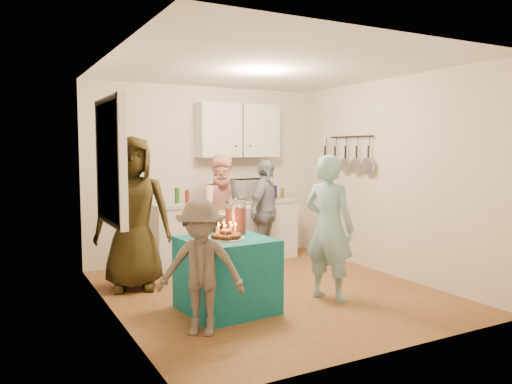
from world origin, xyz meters
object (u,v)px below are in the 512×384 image
party_table (227,274)px  woman_back_right (265,212)px  counter (225,233)px  punch_jar (236,218)px  child_near_left (201,268)px  microwave (251,189)px  woman_back_left (133,213)px  woman_back_center (225,212)px  man_birthday (329,227)px

party_table → woman_back_right: woman_back_right is taller
counter → punch_jar: size_ratio=6.47×
counter → woman_back_right: size_ratio=1.44×
punch_jar → woman_back_right: (1.18, 1.46, -0.17)m
punch_jar → child_near_left: child_near_left is taller
party_table → woman_back_right: bearing=50.1°
counter → microwave: (0.43, 0.00, 0.63)m
woman_back_right → party_table: bearing=-168.5°
woman_back_left → woman_back_center: woman_back_left is taller
microwave → party_table: (-1.37, -2.09, -0.68)m
microwave → man_birthday: 2.29m
microwave → child_near_left: 3.22m
counter → woman_back_left: woman_back_left is taller
microwave → party_table: microwave is taller
woman_back_center → woman_back_right: size_ratio=1.05×
counter → woman_back_center: (-0.21, -0.46, 0.37)m
child_near_left → party_table: bearing=80.3°
microwave → party_table: 2.59m
microwave → woman_back_left: woman_back_left is taller
microwave → punch_jar: 2.23m
microwave → woman_back_right: bearing=-86.4°
party_table → punch_jar: 0.62m
man_birthday → woman_back_center: (-0.44, 1.81, -0.01)m
man_birthday → woman_back_right: bearing=-30.4°
microwave → woman_back_center: (-0.65, -0.46, -0.27)m
man_birthday → woman_back_left: bearing=27.8°
woman_back_left → child_near_left: bearing=-68.5°
microwave → man_birthday: (-0.20, -2.27, -0.26)m
woman_back_center → man_birthday: bearing=-71.0°
punch_jar → man_birthday: (0.97, -0.38, -0.12)m
counter → child_near_left: bearing=-118.8°
child_near_left → woman_back_right: bearing=83.3°
counter → microwave: 0.77m
party_table → child_near_left: size_ratio=0.69×
counter → party_table: 2.30m
woman_back_center → woman_back_right: (0.66, 0.03, -0.03)m
party_table → child_near_left: 0.73m
punch_jar → woman_back_right: size_ratio=0.22×
woman_back_left → child_near_left: 1.80m
man_birthday → child_near_left: man_birthday is taller
man_birthday → woman_back_left: 2.31m
punch_jar → man_birthday: man_birthday is taller
party_table → punch_jar: (0.20, 0.20, 0.55)m
microwave → woman_back_left: 2.18m
counter → child_near_left: 2.97m
party_table → woman_back_center: woman_back_center is taller
counter → woman_back_right: woman_back_right is taller
woman_back_center → counter: bearing=70.3°
microwave → woman_back_left: size_ratio=0.30×
woman_back_right → child_near_left: bearing=-169.5°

